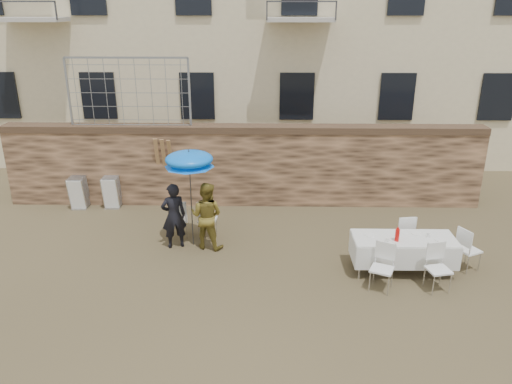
{
  "coord_description": "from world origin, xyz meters",
  "views": [
    {
      "loc": [
        0.6,
        -8.1,
        5.34
      ],
      "look_at": [
        0.4,
        2.2,
        1.4
      ],
      "focal_mm": 35.0,
      "sensor_mm": 36.0,
      "label": 1
    }
  ],
  "objects_px": {
    "table_chair_side": "(469,249)",
    "chair_stack_right": "(113,190)",
    "umbrella": "(189,162)",
    "woman_dress": "(207,216)",
    "man_suit": "(174,216)",
    "table_chair_back": "(403,234)",
    "couple_chair_left": "(178,218)",
    "table_chair_front_left": "(382,268)",
    "chair_stack_left": "(81,190)",
    "soda_bottle": "(397,235)",
    "banquet_table": "(404,240)",
    "couple_chair_right": "(208,218)",
    "table_chair_front_right": "(439,269)"
  },
  "relations": [
    {
      "from": "table_chair_front_left",
      "to": "chair_stack_left",
      "type": "bearing_deg",
      "value": 174.83
    },
    {
      "from": "couple_chair_left",
      "to": "table_chair_front_left",
      "type": "relative_size",
      "value": 1.0
    },
    {
      "from": "soda_bottle",
      "to": "couple_chair_right",
      "type": "bearing_deg",
      "value": 157.02
    },
    {
      "from": "banquet_table",
      "to": "table_chair_side",
      "type": "relative_size",
      "value": 2.19
    },
    {
      "from": "table_chair_front_right",
      "to": "table_chair_front_left",
      "type": "bearing_deg",
      "value": 166.84
    },
    {
      "from": "umbrella",
      "to": "chair_stack_right",
      "type": "height_order",
      "value": "umbrella"
    },
    {
      "from": "couple_chair_right",
      "to": "banquet_table",
      "type": "height_order",
      "value": "couple_chair_right"
    },
    {
      "from": "umbrella",
      "to": "table_chair_side",
      "type": "height_order",
      "value": "umbrella"
    },
    {
      "from": "table_chair_front_left",
      "to": "woman_dress",
      "type": "bearing_deg",
      "value": 178.59
    },
    {
      "from": "soda_bottle",
      "to": "chair_stack_left",
      "type": "height_order",
      "value": "soda_bottle"
    },
    {
      "from": "man_suit",
      "to": "table_chair_front_left",
      "type": "height_order",
      "value": "man_suit"
    },
    {
      "from": "umbrella",
      "to": "couple_chair_left",
      "type": "distance_m",
      "value": 1.66
    },
    {
      "from": "man_suit",
      "to": "table_chair_back",
      "type": "xyz_separation_m",
      "value": [
        5.17,
        -0.23,
        -0.3
      ]
    },
    {
      "from": "man_suit",
      "to": "table_chair_side",
      "type": "bearing_deg",
      "value": 151.45
    },
    {
      "from": "man_suit",
      "to": "table_chair_side",
      "type": "height_order",
      "value": "man_suit"
    },
    {
      "from": "umbrella",
      "to": "table_chair_back",
      "type": "relative_size",
      "value": 2.24
    },
    {
      "from": "umbrella",
      "to": "banquet_table",
      "type": "xyz_separation_m",
      "value": [
        4.57,
        -1.13,
        -1.3
      ]
    },
    {
      "from": "man_suit",
      "to": "couple_chair_left",
      "type": "xyz_separation_m",
      "value": [
        0.0,
        0.55,
        -0.3
      ]
    },
    {
      "from": "woman_dress",
      "to": "umbrella",
      "type": "relative_size",
      "value": 0.73
    },
    {
      "from": "banquet_table",
      "to": "soda_bottle",
      "type": "height_order",
      "value": "soda_bottle"
    },
    {
      "from": "banquet_table",
      "to": "table_chair_front_right",
      "type": "bearing_deg",
      "value": -56.31
    },
    {
      "from": "table_chair_side",
      "to": "chair_stack_left",
      "type": "relative_size",
      "value": 1.04
    },
    {
      "from": "table_chair_front_left",
      "to": "table_chair_side",
      "type": "height_order",
      "value": "same"
    },
    {
      "from": "banquet_table",
      "to": "table_chair_side",
      "type": "bearing_deg",
      "value": 4.09
    },
    {
      "from": "soda_bottle",
      "to": "chair_stack_left",
      "type": "xyz_separation_m",
      "value": [
        -7.8,
        3.65,
        -0.45
      ]
    },
    {
      "from": "table_chair_side",
      "to": "soda_bottle",
      "type": "bearing_deg",
      "value": 72.53
    },
    {
      "from": "banquet_table",
      "to": "table_chair_side",
      "type": "distance_m",
      "value": 1.43
    },
    {
      "from": "table_chair_front_left",
      "to": "chair_stack_left",
      "type": "relative_size",
      "value": 1.04
    },
    {
      "from": "table_chair_front_right",
      "to": "chair_stack_right",
      "type": "height_order",
      "value": "table_chair_front_right"
    },
    {
      "from": "banquet_table",
      "to": "couple_chair_right",
      "type": "bearing_deg",
      "value": 159.74
    },
    {
      "from": "woman_dress",
      "to": "chair_stack_right",
      "type": "height_order",
      "value": "woman_dress"
    },
    {
      "from": "umbrella",
      "to": "table_chair_back",
      "type": "distance_m",
      "value": 5.03
    },
    {
      "from": "table_chair_front_left",
      "to": "chair_stack_left",
      "type": "distance_m",
      "value": 8.54
    },
    {
      "from": "couple_chair_right",
      "to": "table_chair_side",
      "type": "bearing_deg",
      "value": 170.27
    },
    {
      "from": "banquet_table",
      "to": "chair_stack_left",
      "type": "relative_size",
      "value": 2.28
    },
    {
      "from": "umbrella",
      "to": "woman_dress",
      "type": "bearing_deg",
      "value": -15.95
    },
    {
      "from": "table_chair_front_left",
      "to": "table_chair_back",
      "type": "height_order",
      "value": "same"
    },
    {
      "from": "couple_chair_right",
      "to": "woman_dress",
      "type": "bearing_deg",
      "value": 100.06
    },
    {
      "from": "couple_chair_left",
      "to": "woman_dress",
      "type": "bearing_deg",
      "value": 133.82
    },
    {
      "from": "table_chair_back",
      "to": "chair_stack_left",
      "type": "relative_size",
      "value": 1.04
    },
    {
      "from": "man_suit",
      "to": "couple_chair_left",
      "type": "bearing_deg",
      "value": -110.27
    },
    {
      "from": "woman_dress",
      "to": "chair_stack_left",
      "type": "bearing_deg",
      "value": -16.7
    },
    {
      "from": "umbrella",
      "to": "table_chair_front_left",
      "type": "bearing_deg",
      "value": -25.29
    },
    {
      "from": "umbrella",
      "to": "banquet_table",
      "type": "distance_m",
      "value": 4.88
    },
    {
      "from": "table_chair_side",
      "to": "chair_stack_right",
      "type": "distance_m",
      "value": 9.16
    },
    {
      "from": "woman_dress",
      "to": "couple_chair_left",
      "type": "distance_m",
      "value": 0.98
    },
    {
      "from": "table_chair_front_left",
      "to": "chair_stack_right",
      "type": "xyz_separation_m",
      "value": [
        -6.5,
        4.25,
        -0.02
      ]
    },
    {
      "from": "table_chair_front_left",
      "to": "couple_chair_left",
      "type": "bearing_deg",
      "value": 176.7
    },
    {
      "from": "soda_bottle",
      "to": "table_chair_front_left",
      "type": "height_order",
      "value": "soda_bottle"
    },
    {
      "from": "umbrella",
      "to": "couple_chair_left",
      "type": "bearing_deg",
      "value": 131.63
    }
  ]
}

